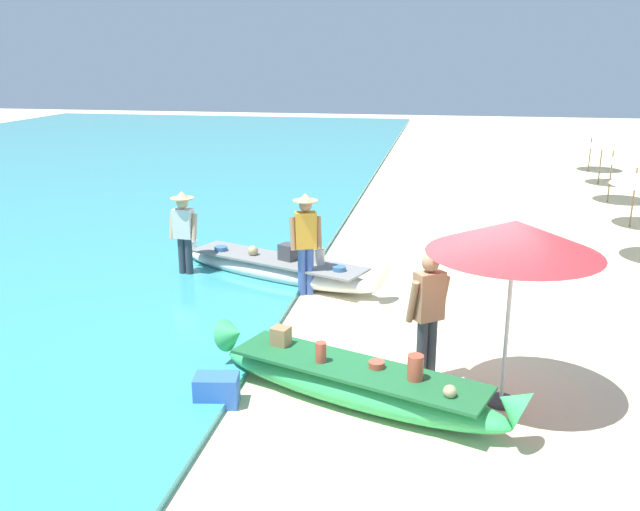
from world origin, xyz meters
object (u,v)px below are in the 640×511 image
boat_green_foreground (356,383)px  person_vendor_assistant (184,229)px  person_vendor_hatted (306,237)px  cooler_box (217,390)px  boat_white_midground (277,268)px  person_tourist_customer (428,312)px  patio_umbrella_large (515,238)px

boat_green_foreground → person_vendor_assistant: size_ratio=2.41×
person_vendor_assistant → boat_green_foreground: bearing=-47.8°
person_vendor_hatted → cooler_box: 4.17m
person_vendor_hatted → cooler_box: (-0.26, -4.07, -0.86)m
person_vendor_hatted → cooler_box: size_ratio=3.47×
person_vendor_hatted → person_vendor_assistant: bearing=169.0°
boat_white_midground → person_vendor_assistant: size_ratio=2.63×
boat_green_foreground → person_tourist_customer: person_tourist_customer is taller
boat_green_foreground → cooler_box: (-1.66, -0.33, -0.08)m
person_vendor_assistant → person_tourist_customer: bearing=-37.1°
boat_green_foreground → boat_white_midground: boat_green_foreground is taller
boat_green_foreground → person_tourist_customer: 1.29m
patio_umbrella_large → person_tourist_customer: bearing=157.3°
patio_umbrella_large → cooler_box: 3.95m
person_vendor_assistant → cooler_box: 5.09m
boat_white_midground → person_tourist_customer: 4.71m
person_tourist_customer → person_vendor_assistant: bearing=142.9°
boat_white_midground → patio_umbrella_large: size_ratio=1.92×
boat_green_foreground → person_vendor_hatted: (-1.40, 3.73, 0.78)m
person_vendor_assistant → cooler_box: size_ratio=3.19×
patio_umbrella_large → cooler_box: size_ratio=4.37×
person_vendor_hatted → patio_umbrella_large: (3.14, -3.42, 1.04)m
patio_umbrella_large → person_vendor_assistant: bearing=145.0°
person_tourist_customer → person_vendor_assistant: (-4.62, 3.50, -0.02)m
patio_umbrella_large → person_vendor_hatted: bearing=132.6°
person_tourist_customer → patio_umbrella_large: patio_umbrella_large is taller
boat_white_midground → person_vendor_assistant: person_vendor_assistant is taller
cooler_box → person_vendor_hatted: bearing=76.8°
boat_green_foreground → boat_white_midground: (-2.08, 4.36, -0.02)m
person_vendor_hatted → person_tourist_customer: bearing=-53.9°
boat_green_foreground → person_vendor_hatted: size_ratio=2.22×
boat_green_foreground → patio_umbrella_large: size_ratio=1.76×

